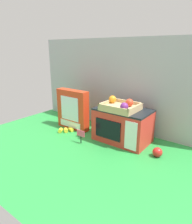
{
  "coord_description": "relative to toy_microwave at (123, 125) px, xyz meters",
  "views": [
    {
      "loc": [
        0.86,
        -1.17,
        0.66
      ],
      "look_at": [
        -0.04,
        0.03,
        0.18
      ],
      "focal_mm": 32.27,
      "sensor_mm": 36.0,
      "label": 1
    }
  ],
  "objects": [
    {
      "name": "loose_toy_apple",
      "position": [
        0.3,
        -0.07,
        -0.09
      ],
      "size": [
        0.06,
        0.06,
        0.06
      ],
      "primitive_type": "sphere",
      "color": "red",
      "rests_on": "ground"
    },
    {
      "name": "loose_toy_banana",
      "position": [
        -0.45,
        -0.14,
        -0.11
      ],
      "size": [
        0.11,
        0.12,
        0.03
      ],
      "color": "yellow",
      "rests_on": "ground"
    },
    {
      "name": "cookie_set_box",
      "position": [
        -0.46,
        -0.04,
        0.04
      ],
      "size": [
        0.3,
        0.08,
        0.33
      ],
      "color": "red",
      "rests_on": "ground"
    },
    {
      "name": "toy_microwave",
      "position": [
        0.0,
        0.0,
        0.0
      ],
      "size": [
        0.39,
        0.25,
        0.24
      ],
      "color": "red",
      "rests_on": "ground"
    },
    {
      "name": "food_groups_crate",
      "position": [
        -0.01,
        -0.02,
        0.15
      ],
      "size": [
        0.25,
        0.21,
        0.08
      ],
      "color": "tan",
      "rests_on": "toy_microwave"
    },
    {
      "name": "price_sign",
      "position": [
        -0.21,
        -0.22,
        -0.06
      ],
      "size": [
        0.07,
        0.01,
        0.1
      ],
      "color": "black",
      "rests_on": "ground"
    },
    {
      "name": "ground_plane",
      "position": [
        -0.19,
        -0.05,
        -0.12
      ],
      "size": [
        1.7,
        1.7,
        0.0
      ],
      "primitive_type": "plane",
      "color": "green",
      "rests_on": "ground"
    },
    {
      "name": "display_back_panel",
      "position": [
        -0.19,
        0.21,
        0.25
      ],
      "size": [
        1.61,
        0.03,
        0.74
      ],
      "primitive_type": "cube",
      "color": "#A0A3A8",
      "rests_on": "ground"
    }
  ]
}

